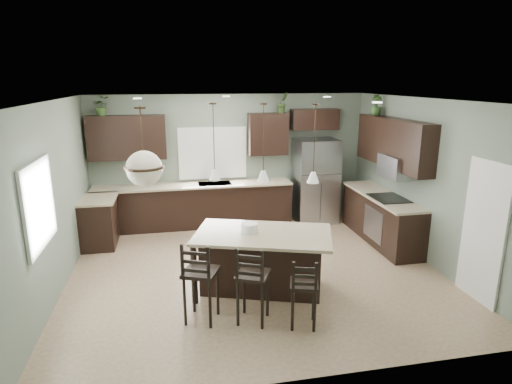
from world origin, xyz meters
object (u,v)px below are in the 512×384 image
(bar_stool_right, at_px, (304,292))
(serving_dish, at_px, (249,228))
(bar_stool_left, at_px, (201,281))
(plant_back_left, at_px, (101,106))
(refrigerator, at_px, (316,181))
(kitchen_island, at_px, (263,262))
(bar_stool_center, at_px, (253,283))

(bar_stool_right, bearing_deg, serving_dish, 131.05)
(bar_stool_left, relative_size, plant_back_left, 2.98)
(bar_stool_left, xyz_separation_m, plant_back_left, (-1.61, 3.91, 2.02))
(refrigerator, bearing_deg, bar_stool_right, -110.75)
(kitchen_island, bearing_deg, refrigerator, 77.08)
(kitchen_island, xyz_separation_m, bar_stool_right, (0.31, -1.03, 0.02))
(bar_stool_left, relative_size, bar_stool_right, 1.18)
(refrigerator, xyz_separation_m, bar_stool_left, (-2.80, -3.64, -0.36))
(bar_stool_center, relative_size, bar_stool_right, 1.13)
(bar_stool_left, bearing_deg, serving_dish, 65.07)
(refrigerator, bearing_deg, plant_back_left, 176.55)
(serving_dish, bearing_deg, bar_stool_left, -137.67)
(refrigerator, relative_size, bar_stool_left, 1.63)
(bar_stool_right, height_order, plant_back_left, plant_back_left)
(bar_stool_right, bearing_deg, bar_stool_center, 175.39)
(refrigerator, height_order, kitchen_island, refrigerator)
(bar_stool_center, bearing_deg, refrigerator, 85.42)
(bar_stool_center, bearing_deg, bar_stool_left, -168.37)
(bar_stool_right, bearing_deg, plant_back_left, 140.23)
(refrigerator, height_order, bar_stool_left, refrigerator)
(serving_dish, relative_size, bar_stool_right, 0.25)
(bar_stool_right, bearing_deg, bar_stool_left, 179.33)
(bar_stool_left, height_order, bar_stool_right, bar_stool_left)
(serving_dish, xyz_separation_m, bar_stool_right, (0.50, -1.09, -0.52))
(refrigerator, distance_m, bar_stool_left, 4.61)
(serving_dish, relative_size, bar_stool_center, 0.22)
(serving_dish, bearing_deg, bar_stool_right, -65.35)
(refrigerator, distance_m, plant_back_left, 4.72)
(bar_stool_center, height_order, bar_stool_right, bar_stool_center)
(kitchen_island, height_order, bar_stool_center, bar_stool_center)
(bar_stool_center, height_order, plant_back_left, plant_back_left)
(bar_stool_left, xyz_separation_m, bar_stool_right, (1.27, -0.39, -0.09))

